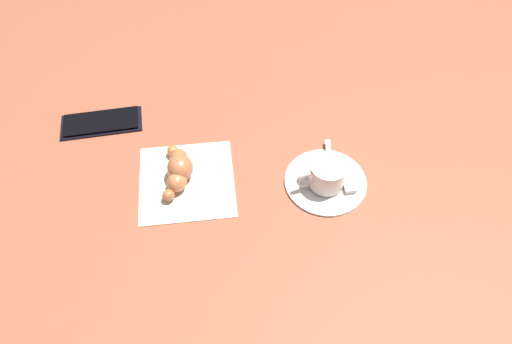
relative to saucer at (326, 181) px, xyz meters
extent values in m
plane|color=brown|center=(-0.13, 0.05, 0.00)|extent=(1.80, 1.80, 0.00)
cylinder|color=white|center=(0.00, 0.00, 0.00)|extent=(0.15, 0.15, 0.01)
cylinder|color=white|center=(0.00, -0.01, 0.03)|extent=(0.06, 0.06, 0.05)
cylinder|color=black|center=(0.00, -0.01, 0.03)|extent=(0.05, 0.05, 0.00)
torus|color=white|center=(-0.04, -0.01, 0.03)|extent=(0.04, 0.01, 0.04)
cube|color=silver|center=(0.02, 0.04, 0.01)|extent=(0.04, 0.09, 0.00)
ellipsoid|color=silver|center=(0.00, -0.02, 0.01)|extent=(0.03, 0.03, 0.01)
cube|color=white|center=(0.03, -0.01, 0.01)|extent=(0.03, 0.06, 0.01)
cube|color=silver|center=(-0.24, 0.08, 0.00)|extent=(0.20, 0.20, 0.00)
ellipsoid|color=#A6643A|center=(-0.27, 0.05, 0.01)|extent=(0.03, 0.03, 0.02)
ellipsoid|color=#B76F43|center=(-0.25, 0.06, 0.02)|extent=(0.05, 0.05, 0.03)
ellipsoid|color=#B06740|center=(-0.24, 0.09, 0.02)|extent=(0.06, 0.06, 0.05)
ellipsoid|color=#B46238|center=(-0.24, 0.11, 0.02)|extent=(0.04, 0.04, 0.03)
ellipsoid|color=#BA723D|center=(-0.25, 0.14, 0.01)|extent=(0.03, 0.03, 0.02)
cube|color=black|center=(-0.36, 0.26, 0.00)|extent=(0.16, 0.08, 0.01)
cube|color=black|center=(-0.36, 0.26, 0.00)|extent=(0.15, 0.07, 0.00)
camera|label=1|loc=(-0.27, -0.45, 0.70)|focal=34.25mm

